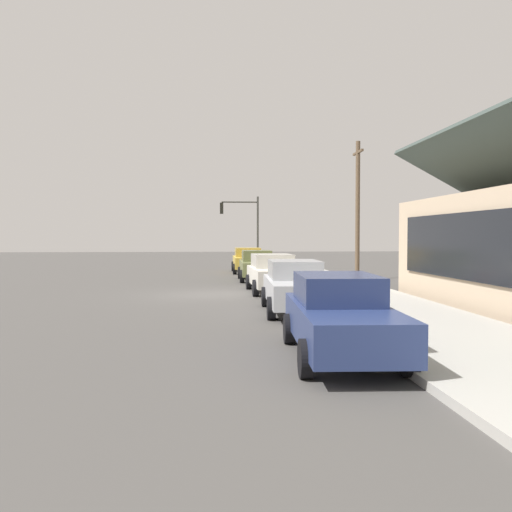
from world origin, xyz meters
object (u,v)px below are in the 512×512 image
(car_olive, at_px, (257,265))
(car_silver, at_px, (296,286))
(car_navy, at_px, (340,315))
(utility_pole_wooden, at_px, (358,207))
(car_mustard, at_px, (248,260))
(car_ivory, at_px, (273,273))
(traffic_light_main, at_px, (243,220))
(fire_hydrant_red, at_px, (307,281))

(car_olive, height_order, car_silver, same)
(car_navy, distance_m, utility_pole_wooden, 19.86)
(car_mustard, distance_m, car_ivory, 12.46)
(car_olive, height_order, car_ivory, same)
(car_silver, bearing_deg, traffic_light_main, -176.95)
(car_navy, bearing_deg, car_olive, -176.99)
(car_olive, height_order, utility_pole_wooden, utility_pole_wooden)
(car_silver, relative_size, traffic_light_main, 0.93)
(car_ivory, relative_size, car_navy, 0.99)
(car_silver, bearing_deg, car_mustard, -177.01)
(car_mustard, height_order, traffic_light_main, traffic_light_main)
(utility_pole_wooden, bearing_deg, car_ivory, -39.66)
(car_ivory, bearing_deg, traffic_light_main, 179.72)
(car_mustard, relative_size, traffic_light_main, 0.93)
(car_ivory, height_order, car_navy, same)
(car_ivory, bearing_deg, car_silver, -1.23)
(car_silver, xyz_separation_m, fire_hydrant_red, (-5.63, 1.35, -0.32))
(car_ivory, bearing_deg, utility_pole_wooden, 139.02)
(car_ivory, height_order, traffic_light_main, traffic_light_main)
(car_ivory, xyz_separation_m, traffic_light_main, (-16.55, -0.30, 2.67))
(car_mustard, relative_size, fire_hydrant_red, 6.79)
(traffic_light_main, bearing_deg, car_olive, 0.68)
(car_navy, height_order, utility_pole_wooden, utility_pole_wooden)
(utility_pole_wooden, distance_m, fire_hydrant_red, 8.66)
(car_mustard, bearing_deg, traffic_light_main, -178.44)
(car_silver, bearing_deg, fire_hydrant_red, 168.78)
(car_mustard, height_order, car_olive, same)
(car_ivory, relative_size, fire_hydrant_red, 6.72)
(car_mustard, distance_m, utility_pole_wooden, 8.77)
(car_mustard, distance_m, car_navy, 24.84)
(car_olive, xyz_separation_m, fire_hydrant_red, (6.50, 1.54, -0.32))
(car_ivory, bearing_deg, car_mustard, 179.72)
(car_ivory, height_order, fire_hydrant_red, car_ivory)
(car_navy, bearing_deg, car_silver, -178.22)
(car_silver, xyz_separation_m, utility_pole_wooden, (-12.50, 5.35, 3.11))
(car_olive, relative_size, fire_hydrant_red, 6.28)
(car_olive, bearing_deg, fire_hydrant_red, 14.14)
(car_mustard, xyz_separation_m, traffic_light_main, (-4.08, -0.07, 2.67))
(car_mustard, distance_m, car_silver, 18.50)
(car_mustard, relative_size, utility_pole_wooden, 0.64)
(car_ivory, relative_size, traffic_light_main, 0.92)
(car_silver, distance_m, traffic_light_main, 22.74)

